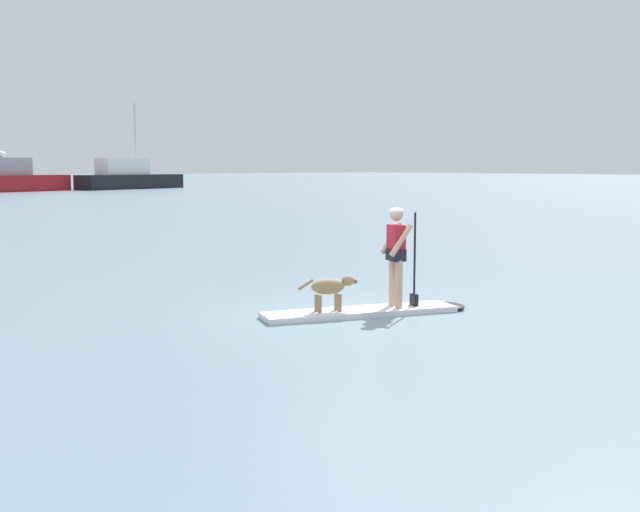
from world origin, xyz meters
TOP-DOWN VIEW (x-y plane):
  - ground_plane at (0.00, 0.00)m, footprint 400.00×400.00m
  - paddleboard at (0.21, -0.08)m, footprint 3.58×1.93m
  - person_paddler at (0.62, -0.24)m, footprint 0.68×0.59m
  - dog at (-0.47, 0.19)m, footprint 0.99×0.46m
  - moored_boat_center at (17.17, 65.95)m, footprint 11.65×6.03m
  - moored_boat_port at (30.02, 66.42)m, footprint 13.01×5.85m

SIDE VIEW (x-z plane):
  - ground_plane at x=0.00m, z-range 0.00..0.00m
  - paddleboard at x=0.21m, z-range 0.00..0.10m
  - dog at x=-0.47m, z-range 0.20..0.78m
  - person_paddler at x=0.62m, z-range 0.23..1.90m
  - moored_boat_center at x=17.17m, z-range -0.72..3.17m
  - moored_boat_port at x=30.02m, z-range -3.33..5.80m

